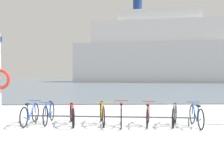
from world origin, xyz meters
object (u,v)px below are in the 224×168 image
at_px(bicycle_2, 72,115).
at_px(bicycle_3, 102,114).
at_px(bicycle_1, 49,113).
at_px(rescue_post, 0,78).
at_px(bicycle_6, 174,115).
at_px(bicycle_0, 30,114).
at_px(bicycle_5, 148,115).
at_px(bicycle_4, 121,115).
at_px(ferry_ship, 162,53).
at_px(bicycle_7, 196,116).

relative_size(bicycle_2, bicycle_3, 1.01).
height_order(bicycle_1, rescue_post, rescue_post).
distance_m(bicycle_6, rescue_post, 6.91).
xyz_separation_m(bicycle_0, bicycle_2, (1.43, -0.05, -0.02)).
height_order(bicycle_5, bicycle_6, bicycle_5).
bearing_deg(bicycle_3, bicycle_4, -24.96).
bearing_deg(bicycle_4, ferry_ship, 75.57).
relative_size(bicycle_4, rescue_post, 0.49).
relative_size(bicycle_3, rescue_post, 0.50).
bearing_deg(bicycle_1, bicycle_2, -17.85).
xyz_separation_m(bicycle_3, rescue_post, (-4.10, 1.70, 1.21)).
distance_m(bicycle_1, ferry_ship, 53.49).
xyz_separation_m(bicycle_5, bicycle_7, (1.55, -0.24, -0.00)).
xyz_separation_m(bicycle_3, bicycle_4, (0.63, -0.29, 0.00)).
bearing_deg(bicycle_3, bicycle_6, -6.40).
relative_size(bicycle_1, rescue_post, 0.51).
bearing_deg(bicycle_2, bicycle_5, -4.98).
bearing_deg(bicycle_2, bicycle_3, -0.52).
bearing_deg(ferry_ship, bicycle_4, -104.43).
relative_size(bicycle_2, ferry_ship, 0.04).
height_order(bicycle_2, bicycle_6, bicycle_6).
bearing_deg(bicycle_7, bicycle_5, 171.22).
height_order(bicycle_6, rescue_post, rescue_post).
height_order(bicycle_4, bicycle_7, bicycle_4).
bearing_deg(bicycle_5, ferry_ship, 76.50).
height_order(bicycle_1, bicycle_5, bicycle_1).
bearing_deg(bicycle_1, bicycle_6, -7.33).
height_order(bicycle_3, ferry_ship, ferry_ship).
height_order(bicycle_2, bicycle_5, bicycle_5).
distance_m(bicycle_7, rescue_post, 7.59).
distance_m(bicycle_3, rescue_post, 4.60).
xyz_separation_m(bicycle_5, rescue_post, (-5.63, 1.91, 1.23)).
relative_size(bicycle_0, bicycle_4, 1.04).
relative_size(bicycle_6, bicycle_7, 0.92).
distance_m(bicycle_1, rescue_post, 2.91).
bearing_deg(bicycle_4, bicycle_7, -3.72).
relative_size(bicycle_1, bicycle_5, 1.04).
bearing_deg(ferry_ship, bicycle_0, -107.72).
bearing_deg(bicycle_3, bicycle_7, -8.36).
bearing_deg(bicycle_5, bicycle_3, 172.06).
bearing_deg(bicycle_5, rescue_post, 161.22).
height_order(bicycle_3, bicycle_5, bicycle_3).
bearing_deg(bicycle_3, bicycle_5, -7.94).
height_order(bicycle_1, bicycle_3, bicycle_3).
xyz_separation_m(bicycle_1, bicycle_3, (1.86, -0.28, 0.00)).
height_order(bicycle_3, bicycle_4, bicycle_4).
relative_size(bicycle_1, ferry_ship, 0.04).
bearing_deg(bicycle_1, bicycle_4, -12.94).
bearing_deg(rescue_post, bicycle_5, -18.78).
xyz_separation_m(bicycle_0, bicycle_5, (3.98, -0.27, -0.01)).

